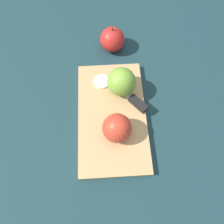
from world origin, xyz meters
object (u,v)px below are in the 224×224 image
Objects in this scene: apple_half_right at (121,82)px; apple_whole at (112,40)px; apple_half_left at (117,128)px; knife at (136,102)px.

apple_half_right is 0.90× the size of apple_whole.
apple_whole is (0.19, 0.00, -0.02)m from apple_half_right.
apple_half_right is 0.19m from apple_whole.
apple_half_left is 0.94× the size of apple_half_right.
apple_half_left is at bearing -40.21° from apple_half_right.
apple_half_left is 0.60× the size of knife.
apple_half_left is at bearing 103.19° from knife.
knife is at bearing -91.95° from apple_half_left.
apple_half_right is at bearing -66.00° from apple_half_left.
apple_whole is (0.24, 0.04, 0.01)m from knife.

